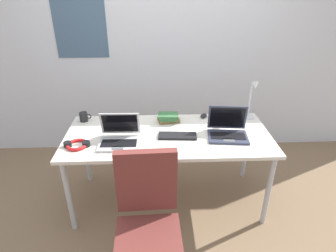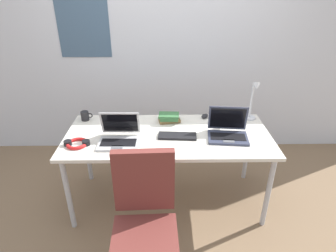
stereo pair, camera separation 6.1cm
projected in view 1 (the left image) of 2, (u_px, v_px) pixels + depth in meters
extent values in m
plane|color=#7A6047|center=(168.00, 199.00, 2.87)|extent=(12.00, 12.00, 0.00)
cube|color=silver|center=(164.00, 44.00, 3.25)|extent=(6.00, 0.12, 2.60)
cube|color=#3F5972|center=(79.00, 22.00, 3.05)|extent=(0.56, 0.01, 0.76)
cube|color=silver|center=(168.00, 136.00, 2.54)|extent=(1.80, 0.80, 0.03)
cylinder|color=#B2B5BA|center=(69.00, 196.00, 2.38)|extent=(0.04, 0.04, 0.71)
cylinder|color=#B2B5BA|center=(268.00, 191.00, 2.44)|extent=(0.04, 0.04, 0.71)
cylinder|color=#B2B5BA|center=(86.00, 152.00, 2.98)|extent=(0.04, 0.04, 0.71)
cylinder|color=#B2B5BA|center=(246.00, 149.00, 3.04)|extent=(0.04, 0.04, 0.71)
cylinder|color=silver|center=(248.00, 117.00, 2.83)|extent=(0.12, 0.12, 0.02)
cylinder|color=silver|center=(250.00, 100.00, 2.75)|extent=(0.02, 0.02, 0.34)
cylinder|color=silver|center=(254.00, 84.00, 2.64)|extent=(0.01, 0.08, 0.01)
cone|color=silver|center=(255.00, 86.00, 2.60)|extent=(0.07, 0.09, 0.09)
cube|color=#33384C|center=(228.00, 137.00, 2.47)|extent=(0.36, 0.26, 0.02)
cube|color=black|center=(228.00, 136.00, 2.46)|extent=(0.31, 0.16, 0.00)
cube|color=#595B60|center=(229.00, 140.00, 2.40)|extent=(0.10, 0.06, 0.00)
cube|color=#33384C|center=(227.00, 117.00, 2.53)|extent=(0.34, 0.08, 0.23)
cube|color=black|center=(227.00, 118.00, 2.52)|extent=(0.30, 0.06, 0.19)
cube|color=#B7BABC|center=(119.00, 144.00, 2.36)|extent=(0.33, 0.23, 0.02)
cube|color=black|center=(119.00, 143.00, 2.35)|extent=(0.29, 0.13, 0.00)
cube|color=#595B60|center=(118.00, 148.00, 2.29)|extent=(0.09, 0.05, 0.00)
cube|color=#B7BABC|center=(120.00, 123.00, 2.43)|extent=(0.33, 0.08, 0.22)
cube|color=black|center=(120.00, 124.00, 2.43)|extent=(0.30, 0.06, 0.18)
cube|color=black|center=(177.00, 136.00, 2.49)|extent=(0.34, 0.14, 0.02)
ellipsoid|color=black|center=(204.00, 116.00, 2.83)|extent=(0.10, 0.11, 0.03)
cube|color=black|center=(123.00, 127.00, 2.64)|extent=(0.07, 0.14, 0.01)
torus|color=red|center=(77.00, 145.00, 2.34)|extent=(0.18, 0.18, 0.03)
cylinder|color=black|center=(68.00, 144.00, 2.34)|extent=(0.06, 0.06, 0.04)
cylinder|color=black|center=(86.00, 144.00, 2.34)|extent=(0.06, 0.06, 0.04)
cube|color=brown|center=(169.00, 120.00, 2.75)|extent=(0.22, 0.15, 0.03)
cube|color=#336638|center=(168.00, 117.00, 2.74)|extent=(0.17, 0.16, 0.03)
cube|color=#336638|center=(168.00, 115.00, 2.71)|extent=(0.20, 0.14, 0.02)
cylinder|color=black|center=(84.00, 117.00, 2.75)|extent=(0.08, 0.08, 0.09)
torus|color=black|center=(89.00, 116.00, 2.75)|extent=(0.05, 0.01, 0.05)
cube|color=brown|center=(149.00, 243.00, 1.89)|extent=(0.46, 0.46, 0.07)
cube|color=brown|center=(146.00, 181.00, 1.97)|extent=(0.42, 0.08, 0.48)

